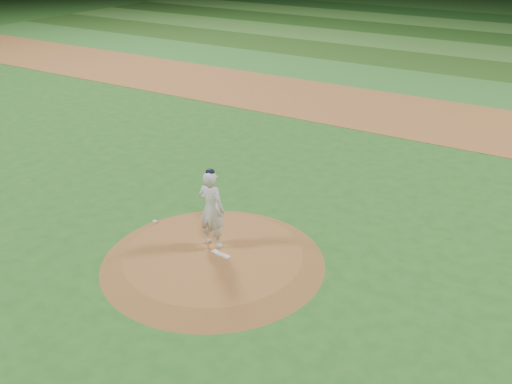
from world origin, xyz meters
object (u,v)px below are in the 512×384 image
at_px(pitchers_mound, 213,257).
at_px(pitching_rubber, 221,254).
at_px(pitcher_on_mound, 211,209).
at_px(rosin_bag, 155,221).

height_order(pitchers_mound, pitching_rubber, pitching_rubber).
xyz_separation_m(pitchers_mound, pitcher_on_mound, (-0.24, 0.32, 1.14)).
relative_size(pitchers_mound, rosin_bag, 44.16).
height_order(rosin_bag, pitcher_on_mound, pitcher_on_mound).
distance_m(pitching_rubber, pitcher_on_mound, 1.13).
distance_m(pitchers_mound, rosin_bag, 2.31).
xyz_separation_m(pitchers_mound, rosin_bag, (-2.26, 0.45, 0.16)).
xyz_separation_m(pitching_rubber, rosin_bag, (-2.46, 0.42, 0.02)).
relative_size(pitching_rubber, rosin_bag, 4.17).
height_order(pitching_rubber, pitcher_on_mound, pitcher_on_mound).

